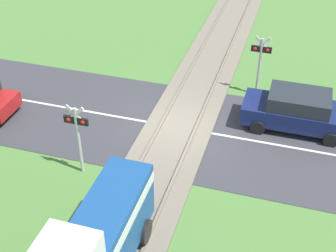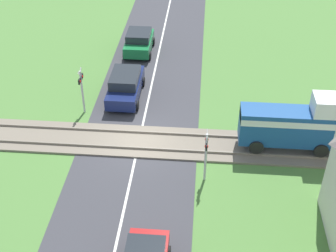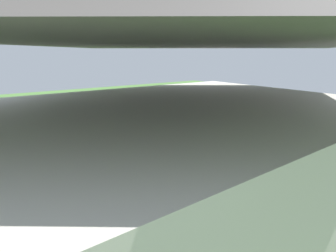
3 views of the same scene
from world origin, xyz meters
TOP-DOWN VIEW (x-y plane):
  - ground_plane at (0.00, 0.00)m, footprint 60.00×60.00m
  - road_surface at (0.00, 0.00)m, footprint 48.00×6.40m
  - track_bed at (0.00, 0.00)m, footprint 2.80×48.00m
  - car_near_crossing at (-4.60, -1.44)m, footprint 4.42×1.99m
  - car_far_side at (8.83, 1.44)m, footprint 3.77×1.81m
  - car_behind_queue at (-10.82, -1.44)m, footprint 3.64×1.99m
  - crossing_signal_west_approach at (-2.67, -3.64)m, footprint 0.90×0.18m
  - crossing_signal_east_approach at (2.67, 3.64)m, footprint 0.90×0.18m
  - station_building at (6.76, 11.25)m, footprint 6.65×4.93m
  - pedestrian_by_station at (2.62, 11.77)m, footprint 0.40×0.40m

SIDE VIEW (x-z plane):
  - ground_plane at x=0.00m, z-range 0.00..0.00m
  - road_surface at x=0.00m, z-range 0.00..0.02m
  - track_bed at x=0.00m, z-range -0.05..0.19m
  - pedestrian_by_station at x=2.62m, z-range -0.07..1.55m
  - car_far_side at x=8.83m, z-range 0.02..1.60m
  - car_behind_queue at x=-10.82m, z-range 0.03..1.61m
  - car_near_crossing at x=-4.60m, z-range 0.03..1.68m
  - crossing_signal_west_approach at x=-2.67m, z-range 0.42..3.31m
  - crossing_signal_east_approach at x=2.67m, z-range 0.42..3.31m
  - station_building at x=6.76m, z-range -0.07..7.36m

